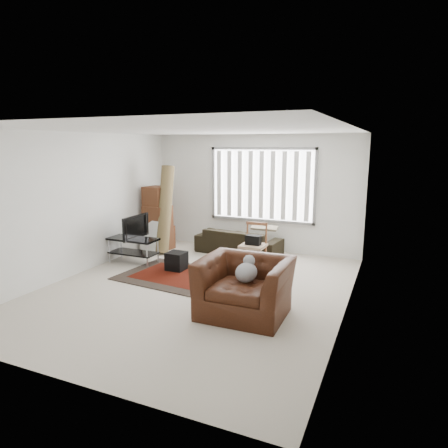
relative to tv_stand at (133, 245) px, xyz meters
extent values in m
plane|color=beige|center=(1.95, -0.90, -0.38)|extent=(6.00, 6.00, 0.00)
cube|color=white|center=(1.95, -0.90, 2.32)|extent=(5.00, 6.00, 0.02)
cube|color=white|center=(1.95, 2.10, 0.97)|extent=(5.00, 0.02, 2.70)
cube|color=white|center=(1.95, -3.90, 0.97)|extent=(5.00, 0.02, 2.70)
cube|color=white|center=(-0.55, -0.90, 0.97)|extent=(0.02, 6.00, 2.70)
cube|color=white|center=(4.45, -0.90, 0.97)|extent=(0.02, 6.00, 2.70)
cube|color=white|center=(2.15, 2.08, 1.17)|extent=(2.40, 0.01, 1.60)
cube|color=gray|center=(2.15, 2.06, 1.17)|extent=(2.52, 0.06, 1.72)
cube|color=white|center=(2.15, 2.02, 1.17)|extent=(2.40, 0.02, 1.55)
cube|color=black|center=(1.44, -0.45, -0.37)|extent=(2.46, 1.76, 0.02)
cube|color=#461006|center=(1.44, -0.45, -0.36)|extent=(1.93, 1.23, 0.00)
cube|color=black|center=(0.00, 0.00, 0.13)|extent=(1.06, 0.48, 0.04)
cube|color=black|center=(0.00, 0.00, -0.17)|extent=(1.02, 0.44, 0.03)
cylinder|color=#B2B2B7|center=(-0.48, -0.20, -0.12)|extent=(0.03, 0.03, 0.53)
cylinder|color=#B2B2B7|center=(0.48, -0.20, -0.12)|extent=(0.03, 0.03, 0.53)
cylinder|color=#B2B2B7|center=(-0.48, 0.20, -0.12)|extent=(0.03, 0.03, 0.53)
cylinder|color=#B2B2B7|center=(0.48, 0.20, -0.12)|extent=(0.03, 0.03, 0.53)
imported|color=black|center=(0.00, 0.00, 0.39)|extent=(0.11, 0.86, 0.49)
cube|color=black|center=(1.11, -0.12, -0.19)|extent=(0.36, 0.36, 0.35)
cube|color=#57301B|center=(-0.13, 1.16, -0.11)|extent=(0.68, 0.63, 0.56)
cube|color=#57301B|center=(-0.11, 1.13, 0.42)|extent=(0.62, 0.57, 0.50)
cube|color=#57301B|center=(-0.15, 1.18, 0.89)|extent=(0.56, 0.56, 0.44)
cube|color=silver|center=(-0.15, 0.87, -0.01)|extent=(0.61, 0.33, 0.74)
cylinder|color=brown|center=(0.17, 1.02, 0.62)|extent=(0.34, 0.73, 2.01)
imported|color=black|center=(1.78, 1.55, -0.01)|extent=(2.01, 1.02, 0.75)
cube|color=#A08269|center=(2.44, 0.68, 0.07)|extent=(0.48, 0.48, 0.05)
cylinder|color=brown|center=(2.24, 0.47, -0.16)|extent=(0.04, 0.04, 0.45)
cylinder|color=brown|center=(2.65, 0.47, -0.16)|extent=(0.04, 0.04, 0.45)
cylinder|color=brown|center=(2.24, 0.88, -0.16)|extent=(0.04, 0.04, 0.45)
cylinder|color=brown|center=(2.65, 0.88, -0.16)|extent=(0.04, 0.04, 0.45)
cube|color=brown|center=(2.44, 0.89, 0.49)|extent=(0.46, 0.04, 0.06)
cube|color=brown|center=(2.24, 0.89, 0.29)|extent=(0.04, 0.04, 0.45)
cube|color=brown|center=(2.65, 0.89, 0.29)|extent=(0.04, 0.04, 0.45)
cube|color=black|center=(2.44, 0.68, 0.19)|extent=(0.30, 0.17, 0.19)
imported|color=#3A190C|center=(3.09, -1.53, 0.09)|extent=(1.31, 1.14, 0.96)
ellipsoid|color=#59595B|center=(3.09, -1.53, 0.24)|extent=(0.27, 0.35, 0.24)
sphere|color=#59595B|center=(3.09, -1.35, 0.38)|extent=(0.18, 0.18, 0.18)
camera|label=1|loc=(5.03, -6.73, 2.08)|focal=32.00mm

